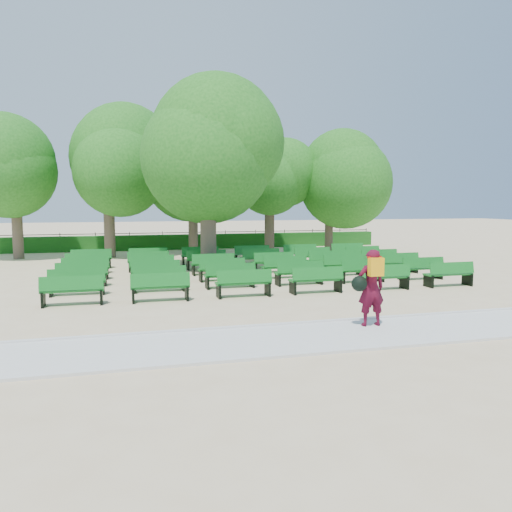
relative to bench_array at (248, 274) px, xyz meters
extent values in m
plane|color=#D2B88B|center=(-1.28, -1.74, -0.09)|extent=(120.00, 120.00, 0.00)
cube|color=silver|center=(-1.28, -9.14, -0.06)|extent=(30.00, 2.20, 0.06)
cube|color=silver|center=(-1.28, -7.99, -0.04)|extent=(30.00, 0.12, 0.10)
cube|color=#185717|center=(-1.28, 12.26, 0.36)|extent=(26.00, 0.70, 0.90)
cube|color=#136E20|center=(0.00, 0.01, 0.34)|extent=(1.72, 0.56, 0.06)
cube|color=#136E20|center=(0.00, -0.18, 0.57)|extent=(1.71, 0.21, 0.40)
cylinder|color=brown|center=(-1.28, 1.61, 1.71)|extent=(0.66, 0.66, 3.60)
ellipsoid|color=#28741F|center=(-1.28, 1.61, 4.97)|extent=(5.31, 5.31, 4.78)
imported|color=#4C0A1D|center=(0.74, -8.61, 0.86)|extent=(0.66, 0.44, 1.77)
cube|color=#FFA50D|center=(0.74, -8.81, 1.36)|extent=(0.33, 0.17, 0.41)
sphere|color=black|center=(0.41, -8.66, 0.98)|extent=(0.35, 0.35, 0.35)
camera|label=1|loc=(-4.76, -18.80, 2.81)|focal=35.00mm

